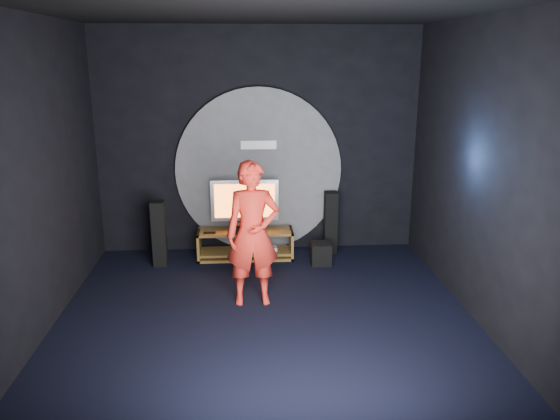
% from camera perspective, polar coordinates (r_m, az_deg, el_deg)
% --- Properties ---
extents(floor, '(5.00, 5.00, 0.00)m').
position_cam_1_polar(floor, '(6.72, -1.52, -11.16)').
color(floor, black).
rests_on(floor, ground).
extents(back_wall, '(5.00, 0.04, 3.50)m').
position_cam_1_polar(back_wall, '(8.58, -2.28, 7.12)').
color(back_wall, black).
rests_on(back_wall, ground).
extents(front_wall, '(5.00, 0.04, 3.50)m').
position_cam_1_polar(front_wall, '(3.72, -0.18, -4.62)').
color(front_wall, black).
rests_on(front_wall, ground).
extents(left_wall, '(0.04, 5.00, 3.50)m').
position_cam_1_polar(left_wall, '(6.53, -24.15, 2.96)').
color(left_wall, black).
rests_on(left_wall, ground).
extents(right_wall, '(0.04, 5.00, 3.50)m').
position_cam_1_polar(right_wall, '(6.70, 20.30, 3.66)').
color(right_wall, black).
rests_on(right_wall, ground).
extents(ceiling, '(5.00, 5.00, 0.01)m').
position_cam_1_polar(ceiling, '(6.00, -1.78, 20.18)').
color(ceiling, black).
rests_on(ceiling, back_wall).
extents(wall_disc_panel, '(2.60, 0.11, 2.60)m').
position_cam_1_polar(wall_disc_panel, '(8.61, -2.24, 4.12)').
color(wall_disc_panel, '#515156').
rests_on(wall_disc_panel, ground).
extents(media_console, '(1.47, 0.45, 0.45)m').
position_cam_1_polar(media_console, '(8.52, -3.58, -3.75)').
color(media_console, olive).
rests_on(media_console, ground).
extents(tv, '(1.04, 0.22, 0.78)m').
position_cam_1_polar(tv, '(8.39, -3.71, 0.79)').
color(tv, silver).
rests_on(tv, media_console).
extents(center_speaker, '(0.40, 0.15, 0.15)m').
position_cam_1_polar(center_speaker, '(8.28, -3.66, -1.94)').
color(center_speaker, black).
rests_on(center_speaker, media_console).
extents(remote, '(0.18, 0.05, 0.02)m').
position_cam_1_polar(remote, '(8.34, -7.36, -2.37)').
color(remote, black).
rests_on(remote, media_console).
extents(tower_speaker_left, '(0.20, 0.22, 0.99)m').
position_cam_1_polar(tower_speaker_left, '(8.32, -12.51, -2.43)').
color(tower_speaker_left, black).
rests_on(tower_speaker_left, ground).
extents(tower_speaker_right, '(0.20, 0.22, 0.99)m').
position_cam_1_polar(tower_speaker_right, '(8.70, 5.30, -1.30)').
color(tower_speaker_right, black).
rests_on(tower_speaker_right, ground).
extents(subwoofer, '(0.30, 0.30, 0.33)m').
position_cam_1_polar(subwoofer, '(8.30, 4.29, -4.55)').
color(subwoofer, black).
rests_on(subwoofer, ground).
extents(player, '(0.69, 0.47, 1.83)m').
position_cam_1_polar(player, '(6.78, -2.87, -2.52)').
color(player, red).
rests_on(player, ground).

